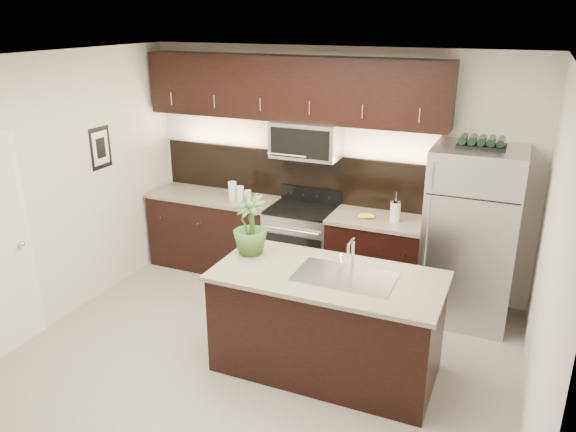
# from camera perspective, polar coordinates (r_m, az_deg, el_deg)

# --- Properties ---
(ground) EXTENTS (4.50, 4.50, 0.00)m
(ground) POSITION_cam_1_polar(r_m,az_deg,el_deg) (5.35, -3.05, -14.60)
(ground) COLOR gray
(ground) RESTS_ON ground
(room_walls) EXTENTS (4.52, 4.02, 2.71)m
(room_walls) POSITION_cam_1_polar(r_m,az_deg,el_deg) (4.62, -4.87, 3.08)
(room_walls) COLOR beige
(room_walls) RESTS_ON ground
(counter_run) EXTENTS (3.51, 0.65, 0.94)m
(counter_run) POSITION_cam_1_polar(r_m,az_deg,el_deg) (6.65, -0.23, -2.72)
(counter_run) COLOR black
(counter_run) RESTS_ON ground
(upper_fixtures) EXTENTS (3.49, 0.40, 1.66)m
(upper_fixtures) POSITION_cam_1_polar(r_m,az_deg,el_deg) (6.32, 0.51, 11.84)
(upper_fixtures) COLOR black
(upper_fixtures) RESTS_ON counter_run
(island) EXTENTS (1.96, 0.96, 0.94)m
(island) POSITION_cam_1_polar(r_m,az_deg,el_deg) (5.03, 3.95, -10.72)
(island) COLOR black
(island) RESTS_ON ground
(sink_faucet) EXTENTS (0.84, 0.50, 0.28)m
(sink_faucet) POSITION_cam_1_polar(r_m,az_deg,el_deg) (4.76, 5.84, -5.98)
(sink_faucet) COLOR silver
(sink_faucet) RESTS_ON island
(refrigerator) EXTENTS (0.88, 0.79, 1.82)m
(refrigerator) POSITION_cam_1_polar(r_m,az_deg,el_deg) (5.97, 18.07, -1.91)
(refrigerator) COLOR #B2B2B7
(refrigerator) RESTS_ON ground
(wine_rack) EXTENTS (0.45, 0.28, 0.10)m
(wine_rack) POSITION_cam_1_polar(r_m,az_deg,el_deg) (5.70, 19.10, 7.10)
(wine_rack) COLOR black
(wine_rack) RESTS_ON refrigerator
(plant) EXTENTS (0.38, 0.38, 0.56)m
(plant) POSITION_cam_1_polar(r_m,az_deg,el_deg) (5.10, -3.89, -0.90)
(plant) COLOR #365722
(plant) RESTS_ON island
(canisters) EXTENTS (0.32, 0.14, 0.21)m
(canisters) POSITION_cam_1_polar(r_m,az_deg,el_deg) (6.63, -5.08, 2.35)
(canisters) COLOR silver
(canisters) RESTS_ON counter_run
(french_press) EXTENTS (0.11, 0.11, 0.33)m
(french_press) POSITION_cam_1_polar(r_m,az_deg,el_deg) (6.02, 10.84, 0.49)
(french_press) COLOR silver
(french_press) RESTS_ON counter_run
(bananas) EXTENTS (0.22, 0.20, 0.06)m
(bananas) POSITION_cam_1_polar(r_m,az_deg,el_deg) (6.11, 7.43, 0.03)
(bananas) COLOR yellow
(bananas) RESTS_ON counter_run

